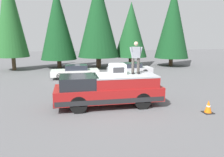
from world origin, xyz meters
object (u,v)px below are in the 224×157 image
pickup_truck (108,89)px  parked_car_white (75,72)px  compressor_unit (117,69)px  person_on_truck_bed (136,57)px  traffic_cone (208,107)px  parked_car_silver (130,69)px

pickup_truck → parked_car_white: bearing=10.4°
pickup_truck → compressor_unit: 1.18m
pickup_truck → compressor_unit: size_ratio=6.60×
pickup_truck → person_on_truck_bed: 2.25m
parked_car_white → traffic_cone: size_ratio=6.61×
pickup_truck → person_on_truck_bed: bearing=-86.4°
pickup_truck → person_on_truck_bed: person_on_truck_bed is taller
parked_car_silver → parked_car_white: bearing=95.9°
parked_car_silver → traffic_cone: bearing=-175.4°
pickup_truck → parked_car_silver: bearing=-22.7°
compressor_unit → parked_car_white: size_ratio=0.20×
traffic_cone → compressor_unit: bearing=61.2°
compressor_unit → parked_car_white: compressor_unit is taller
pickup_truck → traffic_cone: pickup_truck is taller
pickup_truck → parked_car_white: pickup_truck is taller
pickup_truck → traffic_cone: bearing=-114.5°
parked_car_silver → parked_car_white: same height
person_on_truck_bed → parked_car_silver: (8.54, -2.13, -1.97)m
compressor_unit → person_on_truck_bed: 1.16m
compressor_unit → traffic_cone: compressor_unit is taller
pickup_truck → compressor_unit: bearing=-74.5°
parked_car_silver → parked_car_white: 5.13m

